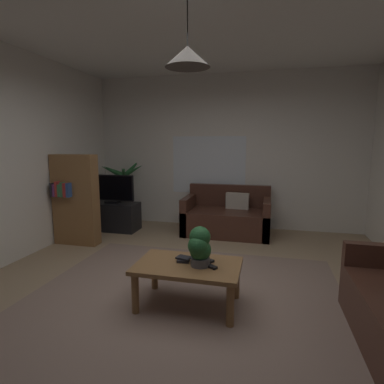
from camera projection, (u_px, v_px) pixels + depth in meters
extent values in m
cube|color=#9E8466|center=(185.00, 298.00, 3.18)|extent=(4.92, 5.70, 0.02)
cube|color=gray|center=(180.00, 306.00, 2.99)|extent=(3.20, 3.13, 0.01)
cube|color=silver|center=(225.00, 152.00, 5.72)|extent=(5.04, 0.06, 2.81)
cube|color=white|center=(184.00, 0.00, 2.73)|extent=(4.92, 5.70, 0.02)
cube|color=white|center=(208.00, 165.00, 5.80)|extent=(1.38, 0.01, 1.07)
cube|color=#47281E|center=(226.00, 222.00, 5.35)|extent=(1.47, 0.84, 0.42)
cube|color=#47281E|center=(229.00, 196.00, 5.63)|extent=(1.47, 0.12, 0.40)
cube|color=#47281E|center=(189.00, 214.00, 5.49)|extent=(0.12, 0.84, 0.64)
cube|color=#47281E|center=(267.00, 218.00, 5.17)|extent=(0.12, 0.84, 0.64)
cube|color=#B7AD9E|center=(237.00, 201.00, 5.43)|extent=(0.41, 0.14, 0.28)
cube|color=olive|center=(188.00, 266.00, 2.95)|extent=(1.00, 0.63, 0.04)
cylinder|color=olive|center=(135.00, 294.00, 2.84)|extent=(0.07, 0.07, 0.38)
cylinder|color=olive|center=(230.00, 305.00, 2.64)|extent=(0.07, 0.07, 0.38)
cylinder|color=olive|center=(155.00, 272.00, 3.33)|extent=(0.07, 0.07, 0.38)
cylinder|color=olive|center=(236.00, 280.00, 3.12)|extent=(0.07, 0.07, 0.38)
cube|color=black|center=(184.00, 260.00, 3.01)|extent=(0.13, 0.13, 0.03)
cube|color=black|center=(184.00, 258.00, 3.01)|extent=(0.16, 0.13, 0.02)
cube|color=black|center=(207.00, 263.00, 2.95)|extent=(0.13, 0.16, 0.02)
cube|color=black|center=(210.00, 266.00, 2.87)|extent=(0.16, 0.13, 0.02)
cylinder|color=#4C4C51|center=(200.00, 262.00, 2.90)|extent=(0.18, 0.18, 0.08)
sphere|color=#235B2D|center=(200.00, 250.00, 2.89)|extent=(0.21, 0.21, 0.21)
sphere|color=#235B2D|center=(198.00, 246.00, 2.85)|extent=(0.19, 0.19, 0.19)
sphere|color=#235B2D|center=(200.00, 237.00, 2.89)|extent=(0.20, 0.20, 0.20)
cube|color=black|center=(114.00, 216.00, 5.60)|extent=(0.90, 0.44, 0.50)
cube|color=black|center=(112.00, 188.00, 5.50)|extent=(0.82, 0.05, 0.46)
cube|color=black|center=(111.00, 188.00, 5.47)|extent=(0.78, 0.00, 0.42)
cube|color=black|center=(113.00, 202.00, 5.54)|extent=(0.24, 0.16, 0.04)
cylinder|color=#4C4C51|center=(125.00, 215.00, 6.15)|extent=(0.32, 0.32, 0.30)
cylinder|color=brown|center=(125.00, 192.00, 6.07)|extent=(0.05, 0.05, 0.65)
cone|color=#235B2D|center=(133.00, 170.00, 5.95)|extent=(0.46, 0.13, 0.30)
cone|color=#235B2D|center=(134.00, 166.00, 6.12)|extent=(0.34, 0.42, 0.45)
cone|color=#235B2D|center=(124.00, 171.00, 6.18)|extent=(0.23, 0.38, 0.29)
cone|color=#235B2D|center=(114.00, 171.00, 6.04)|extent=(0.46, 0.15, 0.27)
cone|color=#235B2D|center=(112.00, 171.00, 5.87)|extent=(0.35, 0.47, 0.35)
cone|color=#235B2D|center=(124.00, 172.00, 5.84)|extent=(0.22, 0.37, 0.29)
cube|color=olive|center=(76.00, 200.00, 4.76)|extent=(0.70, 0.22, 1.40)
cube|color=black|center=(54.00, 189.00, 4.69)|extent=(0.04, 0.16, 0.20)
cube|color=#72387F|center=(57.00, 190.00, 4.68)|extent=(0.03, 0.16, 0.19)
cube|color=#B22D2D|center=(59.00, 189.00, 4.66)|extent=(0.04, 0.16, 0.23)
cube|color=#387247|center=(61.00, 190.00, 4.66)|extent=(0.04, 0.16, 0.19)
cube|color=#387247|center=(64.00, 189.00, 4.64)|extent=(0.04, 0.16, 0.22)
cube|color=#B22D2D|center=(67.00, 190.00, 4.63)|extent=(0.05, 0.16, 0.21)
cube|color=#2D4C8C|center=(70.00, 190.00, 4.62)|extent=(0.04, 0.16, 0.21)
cylinder|color=black|center=(187.00, 19.00, 2.60)|extent=(0.01, 0.01, 0.42)
cone|color=#4C4742|center=(188.00, 57.00, 2.65)|extent=(0.40, 0.40, 0.18)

